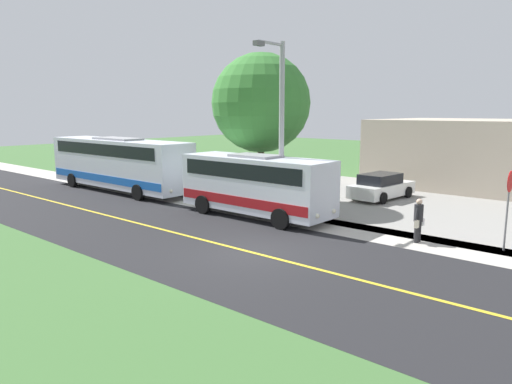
{
  "coord_description": "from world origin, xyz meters",
  "views": [
    {
      "loc": [
        12.13,
        10.65,
        4.94
      ],
      "look_at": [
        -3.5,
        -2.79,
        1.4
      ],
      "focal_mm": 33.3,
      "sensor_mm": 36.0,
      "label": 1
    }
  ],
  "objects_px": {
    "street_light_pole": "(280,123)",
    "parked_car_near": "(381,187)",
    "transit_bus_rear": "(119,162)",
    "stop_sign": "(509,197)",
    "shuttle_bus_front": "(256,183)",
    "pedestrian_with_bags": "(418,219)",
    "tree_curbside": "(261,103)"
  },
  "relations": [
    {
      "from": "street_light_pole",
      "to": "parked_car_near",
      "type": "bearing_deg",
      "value": 170.47
    },
    {
      "from": "stop_sign",
      "to": "shuttle_bus_front",
      "type": "bearing_deg",
      "value": -80.94
    },
    {
      "from": "transit_bus_rear",
      "to": "tree_curbside",
      "type": "bearing_deg",
      "value": 107.67
    },
    {
      "from": "transit_bus_rear",
      "to": "tree_curbside",
      "type": "height_order",
      "value": "tree_curbside"
    },
    {
      "from": "transit_bus_rear",
      "to": "tree_curbside",
      "type": "xyz_separation_m",
      "value": [
        -2.89,
        9.09,
        3.53
      ]
    },
    {
      "from": "stop_sign",
      "to": "street_light_pole",
      "type": "xyz_separation_m",
      "value": [
        1.22,
        -9.26,
        2.41
      ]
    },
    {
      "from": "transit_bus_rear",
      "to": "street_light_pole",
      "type": "xyz_separation_m",
      "value": [
        -0.37,
        12.32,
        2.57
      ]
    },
    {
      "from": "shuttle_bus_front",
      "to": "pedestrian_with_bags",
      "type": "relative_size",
      "value": 4.64
    },
    {
      "from": "shuttle_bus_front",
      "to": "tree_curbside",
      "type": "bearing_deg",
      "value": -143.71
    },
    {
      "from": "shuttle_bus_front",
      "to": "parked_car_near",
      "type": "bearing_deg",
      "value": 163.78
    },
    {
      "from": "stop_sign",
      "to": "parked_car_near",
      "type": "distance_m",
      "value": 10.36
    },
    {
      "from": "parked_car_near",
      "to": "transit_bus_rear",
      "type": "bearing_deg",
      "value": -59.26
    },
    {
      "from": "stop_sign",
      "to": "parked_car_near",
      "type": "height_order",
      "value": "stop_sign"
    },
    {
      "from": "pedestrian_with_bags",
      "to": "street_light_pole",
      "type": "xyz_separation_m",
      "value": [
        0.25,
        -6.47,
        3.48
      ]
    },
    {
      "from": "transit_bus_rear",
      "to": "stop_sign",
      "type": "relative_size",
      "value": 4.06
    },
    {
      "from": "shuttle_bus_front",
      "to": "parked_car_near",
      "type": "distance_m",
      "value": 8.54
    },
    {
      "from": "street_light_pole",
      "to": "pedestrian_with_bags",
      "type": "bearing_deg",
      "value": 92.2
    },
    {
      "from": "stop_sign",
      "to": "tree_curbside",
      "type": "bearing_deg",
      "value": -95.94
    },
    {
      "from": "shuttle_bus_front",
      "to": "street_light_pole",
      "type": "bearing_deg",
      "value": 111.57
    },
    {
      "from": "pedestrian_with_bags",
      "to": "stop_sign",
      "type": "bearing_deg",
      "value": 109.26
    },
    {
      "from": "transit_bus_rear",
      "to": "parked_car_near",
      "type": "bearing_deg",
      "value": 120.74
    },
    {
      "from": "shuttle_bus_front",
      "to": "street_light_pole",
      "type": "xyz_separation_m",
      "value": [
        -0.42,
        1.07,
        2.76
      ]
    },
    {
      "from": "tree_curbside",
      "to": "street_light_pole",
      "type": "bearing_deg",
      "value": 52.06
    },
    {
      "from": "transit_bus_rear",
      "to": "tree_curbside",
      "type": "distance_m",
      "value": 10.17
    },
    {
      "from": "street_light_pole",
      "to": "transit_bus_rear",
      "type": "bearing_deg",
      "value": -88.28
    },
    {
      "from": "transit_bus_rear",
      "to": "parked_car_near",
      "type": "height_order",
      "value": "transit_bus_rear"
    },
    {
      "from": "shuttle_bus_front",
      "to": "stop_sign",
      "type": "height_order",
      "value": "shuttle_bus_front"
    },
    {
      "from": "transit_bus_rear",
      "to": "pedestrian_with_bags",
      "type": "height_order",
      "value": "transit_bus_rear"
    },
    {
      "from": "shuttle_bus_front",
      "to": "pedestrian_with_bags",
      "type": "height_order",
      "value": "shuttle_bus_front"
    },
    {
      "from": "shuttle_bus_front",
      "to": "transit_bus_rear",
      "type": "height_order",
      "value": "transit_bus_rear"
    },
    {
      "from": "street_light_pole",
      "to": "parked_car_near",
      "type": "distance_m",
      "value": 8.66
    },
    {
      "from": "stop_sign",
      "to": "parked_car_near",
      "type": "relative_size",
      "value": 0.63
    }
  ]
}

